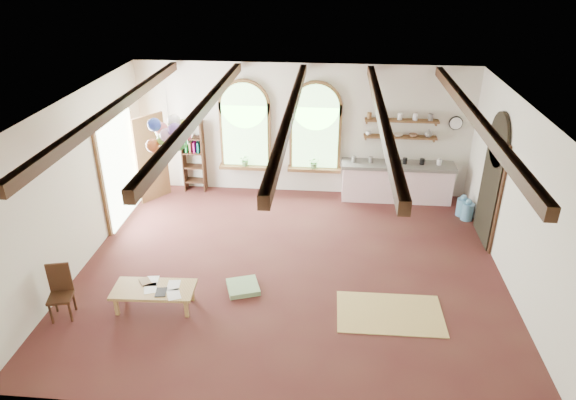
# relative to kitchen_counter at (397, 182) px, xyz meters

# --- Properties ---
(floor) EXTENTS (8.00, 8.00, 0.00)m
(floor) POSITION_rel_kitchen_counter_xyz_m (-2.30, -3.20, -0.48)
(floor) COLOR #4C251F
(floor) RESTS_ON ground
(ceiling_beams) EXTENTS (6.20, 6.80, 0.18)m
(ceiling_beams) POSITION_rel_kitchen_counter_xyz_m (-2.30, -3.20, 2.62)
(ceiling_beams) COLOR #3A1E12
(ceiling_beams) RESTS_ON ceiling
(window_left) EXTENTS (1.30, 0.28, 2.20)m
(window_left) POSITION_rel_kitchen_counter_xyz_m (-3.70, 0.23, 1.16)
(window_left) COLOR brown
(window_left) RESTS_ON floor
(window_right) EXTENTS (1.30, 0.28, 2.20)m
(window_right) POSITION_rel_kitchen_counter_xyz_m (-2.00, 0.23, 1.16)
(window_right) COLOR brown
(window_right) RESTS_ON floor
(left_doorway) EXTENTS (0.10, 1.90, 2.50)m
(left_doorway) POSITION_rel_kitchen_counter_xyz_m (-6.25, -1.40, 0.67)
(left_doorway) COLOR brown
(left_doorway) RESTS_ON floor
(right_doorway) EXTENTS (0.10, 1.30, 2.40)m
(right_doorway) POSITION_rel_kitchen_counter_xyz_m (1.65, -1.70, 0.62)
(right_doorway) COLOR black
(right_doorway) RESTS_ON floor
(kitchen_counter) EXTENTS (2.68, 0.62, 0.94)m
(kitchen_counter) POSITION_rel_kitchen_counter_xyz_m (0.00, 0.00, 0.00)
(kitchen_counter) COLOR white
(kitchen_counter) RESTS_ON floor
(wall_shelf_lower) EXTENTS (1.70, 0.24, 0.04)m
(wall_shelf_lower) POSITION_rel_kitchen_counter_xyz_m (0.00, 0.18, 1.07)
(wall_shelf_lower) COLOR brown
(wall_shelf_lower) RESTS_ON wall_back
(wall_shelf_upper) EXTENTS (1.70, 0.24, 0.04)m
(wall_shelf_upper) POSITION_rel_kitchen_counter_xyz_m (0.00, 0.18, 1.47)
(wall_shelf_upper) COLOR brown
(wall_shelf_upper) RESTS_ON wall_back
(wall_clock) EXTENTS (0.32, 0.04, 0.32)m
(wall_clock) POSITION_rel_kitchen_counter_xyz_m (1.25, 0.25, 1.42)
(wall_clock) COLOR black
(wall_clock) RESTS_ON wall_back
(bookshelf) EXTENTS (0.53, 0.32, 1.80)m
(bookshelf) POSITION_rel_kitchen_counter_xyz_m (-5.00, 0.12, 0.42)
(bookshelf) COLOR #3A1E12
(bookshelf) RESTS_ON floor
(coffee_table) EXTENTS (1.40, 0.69, 0.39)m
(coffee_table) POSITION_rel_kitchen_counter_xyz_m (-4.50, -4.62, -0.13)
(coffee_table) COLOR tan
(coffee_table) RESTS_ON floor
(side_chair) EXTENTS (0.45, 0.45, 0.94)m
(side_chair) POSITION_rel_kitchen_counter_xyz_m (-5.96, -4.98, -0.20)
(side_chair) COLOR #3A1E12
(side_chair) RESTS_ON floor
(floor_mat) EXTENTS (1.79, 1.12, 0.02)m
(floor_mat) POSITION_rel_kitchen_counter_xyz_m (-0.50, -4.44, -0.47)
(floor_mat) COLOR #D2B969
(floor_mat) RESTS_ON floor
(floor_cushion) EXTENTS (0.70, 0.70, 0.09)m
(floor_cushion) POSITION_rel_kitchen_counter_xyz_m (-3.09, -3.98, -0.43)
(floor_cushion) COLOR gray
(floor_cushion) RESTS_ON floor
(water_jug_a) EXTENTS (0.27, 0.27, 0.52)m
(water_jug_a) POSITION_rel_kitchen_counter_xyz_m (1.45, -0.70, -0.25)
(water_jug_a) COLOR #538BB3
(water_jug_a) RESTS_ON floor
(water_jug_b) EXTENTS (0.27, 0.27, 0.52)m
(water_jug_b) POSITION_rel_kitchen_counter_xyz_m (1.52, -0.90, -0.25)
(water_jug_b) COLOR #538BB3
(water_jug_b) RESTS_ON floor
(balloon_cluster) EXTENTS (0.81, 0.88, 1.16)m
(balloon_cluster) POSITION_rel_kitchen_counter_xyz_m (-4.71, -2.31, 1.86)
(balloon_cluster) COLOR white
(balloon_cluster) RESTS_ON floor
(table_book) EXTENTS (0.27, 0.29, 0.02)m
(table_book) POSITION_rel_kitchen_counter_xyz_m (-4.77, -4.50, -0.07)
(table_book) COLOR olive
(table_book) RESTS_ON coffee_table
(tablet) EXTENTS (0.21, 0.28, 0.01)m
(tablet) POSITION_rel_kitchen_counter_xyz_m (-4.34, -4.72, -0.08)
(tablet) COLOR black
(tablet) RESTS_ON coffee_table
(potted_plant_left) EXTENTS (0.27, 0.23, 0.30)m
(potted_plant_left) POSITION_rel_kitchen_counter_xyz_m (-3.70, 0.12, 0.37)
(potted_plant_left) COLOR #598C4C
(potted_plant_left) RESTS_ON window_left
(potted_plant_right) EXTENTS (0.27, 0.23, 0.30)m
(potted_plant_right) POSITION_rel_kitchen_counter_xyz_m (-2.00, 0.12, 0.37)
(potted_plant_right) COLOR #598C4C
(potted_plant_right) RESTS_ON window_right
(shelf_cup_a) EXTENTS (0.12, 0.10, 0.10)m
(shelf_cup_a) POSITION_rel_kitchen_counter_xyz_m (-0.75, 0.18, 1.14)
(shelf_cup_a) COLOR white
(shelf_cup_a) RESTS_ON wall_shelf_lower
(shelf_cup_b) EXTENTS (0.10, 0.10, 0.09)m
(shelf_cup_b) POSITION_rel_kitchen_counter_xyz_m (-0.40, 0.18, 1.14)
(shelf_cup_b) COLOR beige
(shelf_cup_b) RESTS_ON wall_shelf_lower
(shelf_bowl_a) EXTENTS (0.22, 0.22, 0.05)m
(shelf_bowl_a) POSITION_rel_kitchen_counter_xyz_m (-0.05, 0.18, 1.12)
(shelf_bowl_a) COLOR beige
(shelf_bowl_a) RESTS_ON wall_shelf_lower
(shelf_bowl_b) EXTENTS (0.20, 0.20, 0.06)m
(shelf_bowl_b) POSITION_rel_kitchen_counter_xyz_m (0.30, 0.18, 1.12)
(shelf_bowl_b) COLOR #8C664C
(shelf_bowl_b) RESTS_ON wall_shelf_lower
(shelf_vase) EXTENTS (0.18, 0.18, 0.19)m
(shelf_vase) POSITION_rel_kitchen_counter_xyz_m (0.65, 0.18, 1.19)
(shelf_vase) COLOR slate
(shelf_vase) RESTS_ON wall_shelf_lower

